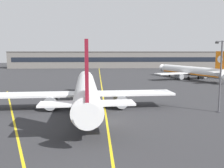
% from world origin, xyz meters
% --- Properties ---
extents(ground_plane, '(400.00, 400.00, 0.00)m').
position_xyz_m(ground_plane, '(0.00, 0.00, 0.00)').
color(ground_plane, '#2D2D30').
extents(taxiway_centreline, '(1.86, 180.00, 0.01)m').
position_xyz_m(taxiway_centreline, '(0.00, 30.00, 0.00)').
color(taxiway_centreline, yellow).
rests_on(taxiway_centreline, ground).
extents(taxiway_lead_in_stripe, '(21.76, 56.13, 0.01)m').
position_xyz_m(taxiway_lead_in_stripe, '(-14.00, 2.00, 0.00)').
color(taxiway_lead_in_stripe, yellow).
rests_on(taxiway_lead_in_stripe, ground).
extents(airliner_foreground, '(32.22, 41.52, 11.65)m').
position_xyz_m(airliner_foreground, '(-3.15, 8.52, 3.37)').
color(airliner_foreground, white).
rests_on(airliner_foreground, ground).
extents(airliner_background, '(28.32, 35.71, 10.42)m').
position_xyz_m(airliner_background, '(33.41, 56.15, 3.01)').
color(airliner_background, white).
rests_on(airliner_background, ground).
extents(apron_lamp_post, '(2.24, 0.90, 12.11)m').
position_xyz_m(apron_lamp_post, '(19.62, 4.91, 6.36)').
color(apron_lamp_post, '#515156').
rests_on(apron_lamp_post, ground).
extents(safety_cone_by_nose_gear, '(0.44, 0.44, 0.55)m').
position_xyz_m(safety_cone_by_nose_gear, '(-2.56, 24.92, 0.26)').
color(safety_cone_by_nose_gear, orange).
rests_on(safety_cone_by_nose_gear, ground).
extents(terminal_building, '(132.67, 12.40, 10.34)m').
position_xyz_m(terminal_building, '(9.87, 125.73, 5.18)').
color(terminal_building, slate).
rests_on(terminal_building, ground).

